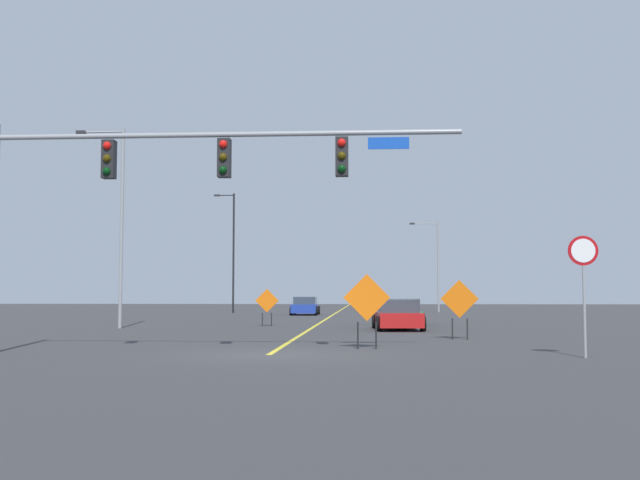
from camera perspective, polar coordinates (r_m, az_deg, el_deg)
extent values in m
plane|color=#38383A|center=(20.48, -3.84, -8.55)|extent=(179.72, 179.72, 0.00)
cube|color=yellow|center=(70.24, 1.48, -5.28)|extent=(0.16, 99.84, 0.01)
cylinder|color=gray|center=(21.05, -7.13, 7.80)|extent=(12.73, 0.14, 0.14)
cube|color=black|center=(21.75, -15.46, 5.81)|extent=(0.34, 0.32, 1.05)
sphere|color=red|center=(21.65, -15.59, 6.79)|extent=(0.22, 0.22, 0.22)
sphere|color=#3C3106|center=(21.59, -15.61, 5.88)|extent=(0.22, 0.22, 0.22)
sphere|color=black|center=(21.53, -15.62, 4.96)|extent=(0.22, 0.22, 0.22)
cube|color=black|center=(20.93, -7.15, 6.07)|extent=(0.34, 0.32, 1.05)
sphere|color=red|center=(20.83, -7.23, 7.10)|extent=(0.22, 0.22, 0.22)
sphere|color=#3C3106|center=(20.77, -7.24, 6.15)|extent=(0.22, 0.22, 0.22)
sphere|color=black|center=(20.71, -7.24, 5.20)|extent=(0.22, 0.22, 0.22)
cube|color=black|center=(20.58, 1.64, 6.22)|extent=(0.34, 0.32, 1.05)
sphere|color=red|center=(20.48, 1.62, 7.26)|extent=(0.22, 0.22, 0.22)
sphere|color=#3C3106|center=(20.41, 1.63, 6.30)|extent=(0.22, 0.22, 0.22)
sphere|color=black|center=(20.35, 1.63, 5.33)|extent=(0.22, 0.22, 0.22)
cube|color=#1447B7|center=(20.64, 5.13, 7.20)|extent=(1.10, 0.03, 0.32)
cylinder|color=gray|center=(20.56, 19.11, -5.07)|extent=(0.07, 0.07, 2.33)
cylinder|color=#B20F14|center=(20.58, 19.02, -0.76)|extent=(0.76, 0.03, 0.76)
cylinder|color=white|center=(20.56, 19.03, -0.75)|extent=(0.61, 0.01, 0.61)
cylinder|color=gray|center=(36.81, -14.58, 0.91)|extent=(0.16, 0.16, 9.36)
cylinder|color=gray|center=(37.77, -15.93, 7.75)|extent=(2.03, 0.08, 0.08)
cube|color=#262628|center=(38.12, -17.38, 7.67)|extent=(0.44, 0.24, 0.14)
cylinder|color=black|center=(62.82, -6.47, -0.96)|extent=(0.16, 0.16, 9.78)
cylinder|color=black|center=(63.37, -7.07, 3.32)|extent=(1.42, 0.08, 0.08)
cube|color=#262628|center=(63.50, -7.70, 3.31)|extent=(0.44, 0.24, 0.14)
cylinder|color=gray|center=(65.54, 8.80, -1.98)|extent=(0.16, 0.16, 7.67)
cylinder|color=gray|center=(65.68, 7.83, 1.23)|extent=(2.17, 0.08, 0.08)
cube|color=#262628|center=(65.61, 6.88, 1.22)|extent=(0.44, 0.24, 0.14)
cube|color=orange|center=(37.76, -3.97, -4.53)|extent=(1.16, 0.06, 1.16)
cylinder|color=black|center=(37.81, -4.32, -5.93)|extent=(0.05, 0.05, 0.66)
cylinder|color=black|center=(37.76, -3.64, -5.94)|extent=(0.05, 0.05, 0.66)
cube|color=orange|center=(27.45, 10.35, -4.34)|extent=(1.31, 0.33, 1.34)
cylinder|color=black|center=(27.51, 9.84, -6.55)|extent=(0.05, 0.05, 0.74)
cylinder|color=black|center=(27.45, 10.93, -6.54)|extent=(0.05, 0.05, 0.74)
cube|color=orange|center=(22.60, 3.51, -4.30)|extent=(1.38, 0.18, 1.38)
cylinder|color=black|center=(22.61, 2.84, -7.11)|extent=(0.05, 0.05, 0.79)
cylinder|color=black|center=(22.67, 4.20, -7.10)|extent=(0.05, 0.05, 0.79)
cube|color=#196B38|center=(39.66, 6.08, -5.67)|extent=(2.01, 4.18, 0.56)
cube|color=#333D47|center=(39.44, 6.09, -4.83)|extent=(1.76, 2.12, 0.62)
cylinder|color=black|center=(41.18, 7.26, -5.76)|extent=(0.24, 0.65, 0.64)
cylinder|color=black|center=(41.06, 4.61, -5.78)|extent=(0.24, 0.65, 0.64)
cylinder|color=black|center=(38.31, 7.65, -5.89)|extent=(0.24, 0.65, 0.64)
cylinder|color=black|center=(38.17, 4.80, -5.92)|extent=(0.24, 0.65, 0.64)
cube|color=#1E389E|center=(56.79, -1.11, -5.13)|extent=(1.83, 4.04, 0.63)
cube|color=#333D47|center=(56.98, -1.10, -4.53)|extent=(1.64, 2.33, 0.55)
cylinder|color=black|center=(55.47, -2.16, -5.31)|extent=(0.22, 0.64, 0.64)
cylinder|color=black|center=(55.33, -0.29, -5.32)|extent=(0.22, 0.64, 0.64)
cylinder|color=black|center=(58.27, -1.90, -5.25)|extent=(0.22, 0.64, 0.64)
cylinder|color=black|center=(58.14, -0.12, -5.25)|extent=(0.22, 0.64, 0.64)
cube|color=red|center=(34.23, 5.81, -5.89)|extent=(2.10, 4.18, 0.62)
cube|color=#333D47|center=(34.01, 5.84, -4.91)|extent=(1.79, 2.05, 0.56)
cylinder|color=black|center=(35.75, 7.09, -6.04)|extent=(0.26, 0.65, 0.64)
cylinder|color=black|center=(35.58, 4.09, -6.07)|extent=(0.26, 0.65, 0.64)
cylinder|color=black|center=(32.92, 7.68, -6.22)|extent=(0.26, 0.65, 0.64)
cylinder|color=black|center=(32.74, 4.42, -6.26)|extent=(0.26, 0.65, 0.64)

